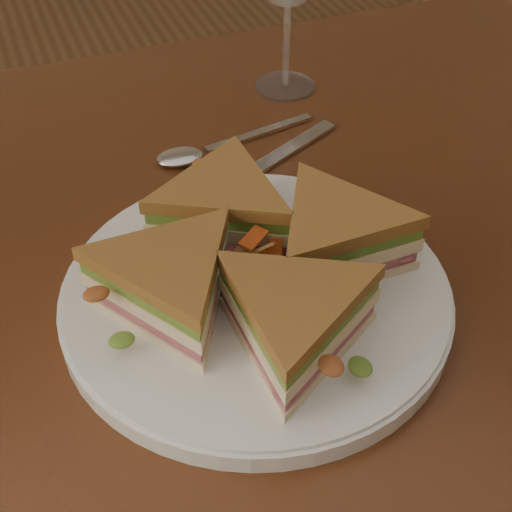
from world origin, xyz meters
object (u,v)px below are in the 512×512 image
object	(u,v)px
plate	(256,295)
knife	(259,169)
table	(198,323)
sandwich_wedges	(256,261)
spoon	(200,151)

from	to	relation	value
plate	knife	world-z (taller)	plate
table	sandwich_wedges	bearing A→B (deg)	-72.44
sandwich_wedges	knife	world-z (taller)	sandwich_wedges
spoon	knife	world-z (taller)	spoon
table	sandwich_wedges	distance (m)	0.17
table	plate	size ratio (longest dim) A/B	3.88
spoon	knife	size ratio (longest dim) A/B	0.92
sandwich_wedges	spoon	bearing A→B (deg)	83.78
plate	table	bearing A→B (deg)	107.56
sandwich_wedges	spoon	size ratio (longest dim) A/B	1.53
table	sandwich_wedges	xyz separation A→B (m)	(0.03, -0.09, 0.14)
table	plate	world-z (taller)	plate
table	plate	distance (m)	0.14
table	sandwich_wedges	world-z (taller)	sandwich_wedges
plate	sandwich_wedges	bearing A→B (deg)	180.00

